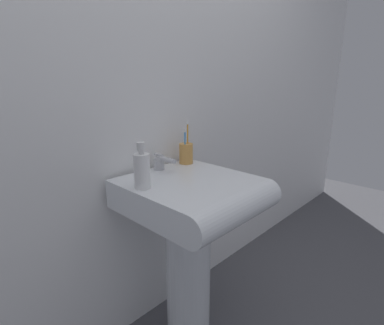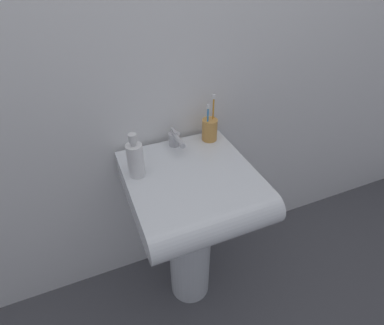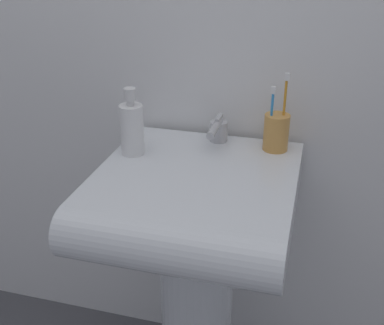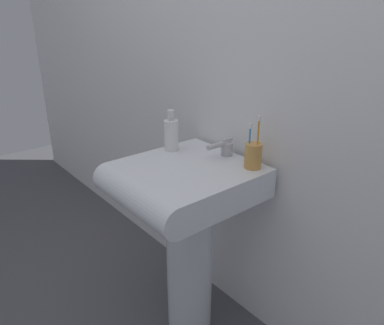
% 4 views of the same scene
% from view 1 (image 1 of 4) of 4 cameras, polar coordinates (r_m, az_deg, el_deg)
% --- Properties ---
extents(wall_back, '(5.00, 0.05, 2.40)m').
position_cam_1_polar(wall_back, '(1.45, -9.43, 13.36)').
color(wall_back, white).
rests_on(wall_back, ground).
extents(sink_pedestal, '(0.21, 0.21, 0.71)m').
position_cam_1_polar(sink_pedestal, '(1.52, -0.72, -20.57)').
color(sink_pedestal, white).
rests_on(sink_pedestal, ground).
extents(sink_basin, '(0.51, 0.56, 0.12)m').
position_cam_1_polar(sink_basin, '(1.29, 0.81, -6.37)').
color(sink_basin, white).
rests_on(sink_basin, sink_pedestal).
extents(faucet, '(0.05, 0.14, 0.08)m').
position_cam_1_polar(faucet, '(1.43, -5.97, 0.07)').
color(faucet, '#B7B7BC').
rests_on(faucet, sink_basin).
extents(toothbrush_cup, '(0.07, 0.07, 0.22)m').
position_cam_1_polar(toothbrush_cup, '(1.53, -1.14, 1.82)').
color(toothbrush_cup, '#D19347').
rests_on(toothbrush_cup, sink_basin).
extents(soap_bottle, '(0.06, 0.06, 0.19)m').
position_cam_1_polar(soap_bottle, '(1.19, -9.52, -1.35)').
color(soap_bottle, white).
rests_on(soap_bottle, sink_basin).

